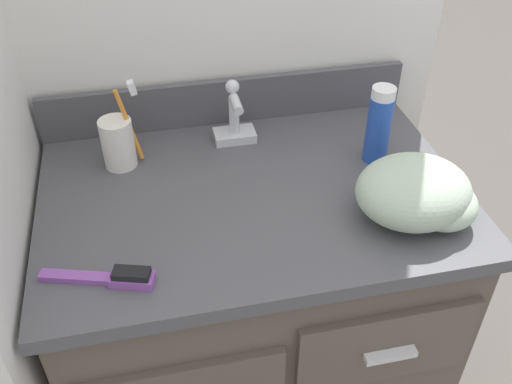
{
  "coord_description": "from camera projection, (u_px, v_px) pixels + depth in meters",
  "views": [
    {
      "loc": [
        -0.18,
        -0.85,
        1.5
      ],
      "look_at": [
        0.0,
        -0.03,
        0.83
      ],
      "focal_mm": 40.0,
      "sensor_mm": 36.0,
      "label": 1
    }
  ],
  "objects": [
    {
      "name": "hand_towel",
      "position": [
        420.0,
        194.0,
        1.02
      ],
      "size": [
        0.22,
        0.18,
        0.12
      ],
      "color": "#A8BCA3",
      "rests_on": "vanity"
    },
    {
      "name": "hairbrush",
      "position": [
        113.0,
        277.0,
        0.92
      ],
      "size": [
        0.19,
        0.08,
        0.03
      ],
      "rotation": [
        0.0,
        0.0,
        -0.3
      ],
      "color": "purple",
      "rests_on": "vanity"
    },
    {
      "name": "shaving_cream_can",
      "position": [
        379.0,
        125.0,
        1.15
      ],
      "size": [
        0.05,
        0.05,
        0.17
      ],
      "color": "#234CB2",
      "rests_on": "vanity"
    },
    {
      "name": "vanity",
      "position": [
        253.0,
        319.0,
        1.35
      ],
      "size": [
        0.82,
        0.57,
        0.81
      ],
      "color": "brown",
      "rests_on": "ground_plane"
    },
    {
      "name": "backsplash",
      "position": [
        228.0,
        101.0,
        1.29
      ],
      "size": [
        0.82,
        0.02,
        0.1
      ],
      "color": "#4C4C51",
      "rests_on": "vanity"
    },
    {
      "name": "toothbrush_cup",
      "position": [
        118.0,
        142.0,
        1.15
      ],
      "size": [
        0.09,
        0.07,
        0.18
      ],
      "color": "white",
      "rests_on": "vanity"
    },
    {
      "name": "sink_faucet",
      "position": [
        234.0,
        121.0,
        1.23
      ],
      "size": [
        0.09,
        0.09,
        0.14
      ],
      "color": "silver",
      "rests_on": "vanity"
    }
  ]
}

